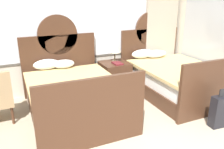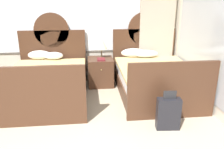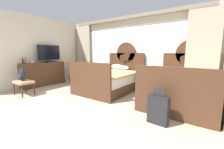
{
  "view_description": "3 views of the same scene",
  "coord_description": "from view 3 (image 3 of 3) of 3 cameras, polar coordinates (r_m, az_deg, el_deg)",
  "views": [
    {
      "loc": [
        -1.01,
        -1.23,
        2.05
      ],
      "look_at": [
        0.5,
        2.15,
        0.78
      ],
      "focal_mm": 37.1,
      "sensor_mm": 36.0,
      "label": 1
    },
    {
      "loc": [
        0.73,
        -2.09,
        2.07
      ],
      "look_at": [
        1.16,
        1.85,
        0.71
      ],
      "focal_mm": 37.25,
      "sensor_mm": 36.0,
      "label": 2
    },
    {
      "loc": [
        2.72,
        -1.4,
        1.31
      ],
      "look_at": [
        0.57,
        1.66,
        0.72
      ],
      "focal_mm": 22.8,
      "sensor_mm": 36.0,
      "label": 3
    }
  ],
  "objects": [
    {
      "name": "armchair_by_window_left",
      "position": [
        5.88,
        -9.53,
        0.62
      ],
      "size": [
        0.61,
        0.61,
        0.93
      ],
      "color": "tan",
      "rests_on": "ground_plane"
    },
    {
      "name": "bed_near_mirror",
      "position": [
        4.1,
        26.2,
        -5.31
      ],
      "size": [
        1.56,
        2.17,
        1.69
      ],
      "color": "#472B1C",
      "rests_on": "ground_plane"
    },
    {
      "name": "table_lamp_on_nightstand",
      "position": [
        4.96,
        15.63,
        5.13
      ],
      "size": [
        0.27,
        0.27,
        0.52
      ],
      "color": "brown",
      "rests_on": "nightstand_between_beds"
    },
    {
      "name": "ground_plane",
      "position": [
        3.33,
        -26.21,
        -15.23
      ],
      "size": [
        24.0,
        24.0,
        0.0
      ],
      "primitive_type": "plane",
      "color": "tan"
    },
    {
      "name": "bed_near_window",
      "position": [
        4.94,
        -0.41,
        -2.13
      ],
      "size": [
        1.56,
        2.17,
        1.69
      ],
      "color": "#472B1C",
      "rests_on": "ground_plane"
    },
    {
      "name": "cup_on_dresser",
      "position": [
        6.03,
        -29.36,
        4.38
      ],
      "size": [
        0.11,
        0.08,
        0.08
      ],
      "color": "white",
      "rests_on": "dresser_minibar"
    },
    {
      "name": "tv_flatscreen",
      "position": [
        6.38,
        -23.84,
        7.73
      ],
      "size": [
        0.2,
        0.93,
        0.68
      ],
      "color": "black",
      "rests_on": "dresser_minibar"
    },
    {
      "name": "bottle_wine_dark",
      "position": [
        5.94,
        -32.2,
        4.52
      ],
      "size": [
        0.06,
        0.06,
        0.21
      ],
      "color": "black",
      "rests_on": "dresser_minibar"
    },
    {
      "name": "bottle_liquor_amber",
      "position": [
        6.0,
        -31.32,
        4.86
      ],
      "size": [
        0.07,
        0.07,
        0.28
      ],
      "color": "#B7701E",
      "rests_on": "dresser_minibar"
    },
    {
      "name": "wall_left",
      "position": [
        6.44,
        -28.14,
        8.2
      ],
      "size": [
        0.07,
        4.25,
        2.7
      ],
      "color": "beige",
      "rests_on": "ground_plane"
    },
    {
      "name": "armchair_by_window_centre",
      "position": [
        6.43,
        -14.35,
        1.17
      ],
      "size": [
        0.65,
        0.65,
        0.93
      ],
      "color": "tan",
      "rests_on": "ground_plane"
    },
    {
      "name": "book_on_nightstand",
      "position": [
        4.83,
        14.44,
        0.99
      ],
      "size": [
        0.18,
        0.26,
        0.03
      ],
      "color": "maroon",
      "rests_on": "nightstand_between_beds"
    },
    {
      "name": "backpack_on_bench",
      "position": [
        5.18,
        -32.41,
        -0.13
      ],
      "size": [
        0.26,
        0.2,
        0.39
      ],
      "color": "#1E232D",
      "rests_on": "luggage_bench"
    },
    {
      "name": "suitcase_on_floor",
      "position": [
        2.82,
        18.05,
        -13.19
      ],
      "size": [
        0.38,
        0.19,
        0.66
      ],
      "color": "black",
      "rests_on": "ground_plane"
    },
    {
      "name": "luggage_bench",
      "position": [
        5.19,
        -31.94,
        -2.85
      ],
      "size": [
        0.61,
        0.41,
        0.44
      ],
      "color": "tan",
      "rests_on": "ground_plane"
    },
    {
      "name": "wall_back_window",
      "position": [
        5.74,
        6.91,
        9.8
      ],
      "size": [
        5.96,
        0.22,
        2.7
      ],
      "color": "beige",
      "rests_on": "ground_plane"
    },
    {
      "name": "nightstand_between_beds",
      "position": [
        5.0,
        14.65,
        -2.75
      ],
      "size": [
        0.59,
        0.61,
        0.66
      ],
      "color": "#472B1C",
      "rests_on": "ground_plane"
    },
    {
      "name": "dresser_minibar",
      "position": [
        6.31,
        -25.73,
        0.22
      ],
      "size": [
        0.48,
        1.66,
        0.91
      ],
      "color": "#472B1C",
      "rests_on": "ground_plane"
    }
  ]
}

